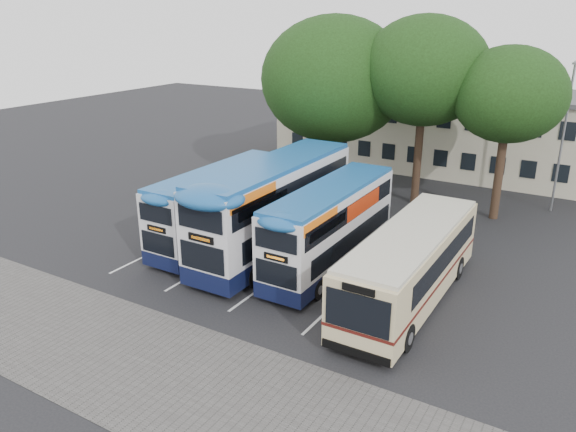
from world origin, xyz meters
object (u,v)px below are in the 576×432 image
(tree_mid, at_px, (425,71))
(bus_dd_right, at_px, (331,223))
(bus_dd_mid, at_px, (275,204))
(bus_single, at_px, (411,261))
(tree_right, at_px, (509,95))
(tree_left, at_px, (334,79))
(lamp_post, at_px, (564,130))
(bus_dd_left, at_px, (221,203))

(tree_mid, relative_size, bus_dd_right, 1.20)
(bus_dd_mid, bearing_deg, bus_single, -10.45)
(bus_dd_right, bearing_deg, tree_right, 64.45)
(tree_left, height_order, bus_single, tree_left)
(tree_left, xyz_separation_m, bus_single, (9.96, -12.45, -5.73))
(tree_left, distance_m, bus_single, 16.94)
(lamp_post, relative_size, tree_mid, 0.78)
(tree_mid, relative_size, bus_single, 1.07)
(bus_dd_right, bearing_deg, tree_left, 116.32)
(tree_mid, xyz_separation_m, bus_dd_mid, (-3.55, -11.33, -5.71))
(bus_dd_mid, bearing_deg, lamp_post, 51.42)
(lamp_post, xyz_separation_m, tree_right, (-2.80, -3.18, 2.23))
(bus_dd_mid, xyz_separation_m, bus_single, (7.65, -1.41, -0.80))
(tree_left, height_order, bus_dd_left, tree_left)
(lamp_post, relative_size, tree_right, 0.90)
(tree_right, xyz_separation_m, bus_dd_right, (-5.36, -11.20, -5.08))
(tree_left, relative_size, bus_dd_left, 1.21)
(tree_mid, height_order, tree_right, tree_mid)
(bus_single, bearing_deg, tree_mid, 107.84)
(tree_left, bearing_deg, bus_single, -51.34)
(tree_right, relative_size, bus_single, 0.93)
(lamp_post, xyz_separation_m, bus_dd_left, (-14.58, -14.49, -2.88))
(tree_right, bearing_deg, bus_dd_right, -115.55)
(tree_right, distance_m, bus_dd_left, 17.11)
(bus_dd_left, xyz_separation_m, bus_single, (10.86, -1.18, -0.37))
(lamp_post, relative_size, tree_left, 0.78)
(tree_right, distance_m, bus_dd_right, 13.41)
(tree_right, distance_m, bus_dd_mid, 14.76)
(lamp_post, height_order, bus_single, lamp_post)
(tree_left, bearing_deg, bus_dd_right, -63.68)
(lamp_post, height_order, tree_left, tree_left)
(bus_dd_right, distance_m, bus_single, 4.64)
(tree_right, relative_size, bus_dd_right, 1.03)
(tree_left, xyz_separation_m, bus_dd_left, (-0.91, -11.27, -5.36))
(lamp_post, xyz_separation_m, bus_single, (-3.72, -15.67, -3.25))
(tree_left, bearing_deg, lamp_post, 13.25)
(bus_dd_mid, height_order, bus_dd_right, bus_dd_mid)
(lamp_post, bearing_deg, tree_right, -131.34)
(tree_mid, bearing_deg, bus_dd_right, -91.67)
(bus_dd_mid, bearing_deg, tree_right, 52.25)
(lamp_post, distance_m, tree_right, 4.79)
(bus_single, bearing_deg, bus_dd_right, 163.86)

